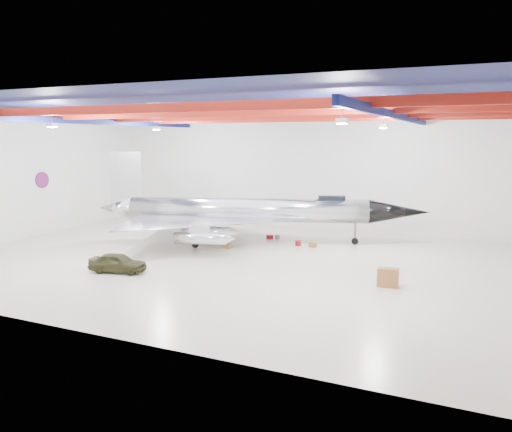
% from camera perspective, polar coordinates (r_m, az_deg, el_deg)
% --- Properties ---
extents(floor, '(40.00, 40.00, 0.00)m').
position_cam_1_polar(floor, '(36.82, -3.50, -4.96)').
color(floor, beige).
rests_on(floor, ground).
extents(wall_back, '(40.00, 0.00, 40.00)m').
position_cam_1_polar(wall_back, '(49.63, 4.51, 5.05)').
color(wall_back, silver).
rests_on(wall_back, floor).
extents(wall_left, '(0.00, 30.00, 30.00)m').
position_cam_1_polar(wall_left, '(48.51, -25.07, 4.15)').
color(wall_left, silver).
rests_on(wall_left, floor).
extents(ceiling, '(40.00, 40.00, 0.00)m').
position_cam_1_polar(ceiling, '(35.81, -3.67, 12.38)').
color(ceiling, '#0A0F38').
rests_on(ceiling, wall_back).
extents(ceiling_structure, '(39.50, 29.50, 1.08)m').
position_cam_1_polar(ceiling_structure, '(35.78, -3.66, 11.30)').
color(ceiling_structure, maroon).
rests_on(ceiling_structure, ceiling).
extents(wall_roundel, '(0.10, 1.50, 1.50)m').
position_cam_1_polar(wall_roundel, '(49.83, -23.25, 3.80)').
color(wall_roundel, '#B21414').
rests_on(wall_roundel, wall_left).
extents(jet_aircraft, '(27.22, 20.31, 7.66)m').
position_cam_1_polar(jet_aircraft, '(42.18, -1.03, 0.31)').
color(jet_aircraft, silver).
rests_on(jet_aircraft, floor).
extents(jeep, '(4.03, 2.30, 1.29)m').
position_cam_1_polar(jeep, '(34.43, -15.53, -5.15)').
color(jeep, '#333319').
rests_on(jeep, floor).
extents(desk, '(1.29, 0.71, 1.14)m').
position_cam_1_polar(desk, '(31.02, 14.85, -6.82)').
color(desk, brown).
rests_on(desk, floor).
extents(crate_ply, '(0.61, 0.50, 0.42)m').
position_cam_1_polar(crate_ply, '(44.06, -7.53, -2.44)').
color(crate_ply, olive).
rests_on(crate_ply, floor).
extents(toolbox_red, '(0.60, 0.54, 0.34)m').
position_cam_1_polar(toolbox_red, '(44.11, 1.59, -2.40)').
color(toolbox_red, maroon).
rests_on(toolbox_red, floor).
extents(parts_bin, '(0.68, 0.61, 0.39)m').
position_cam_1_polar(parts_bin, '(40.97, 6.52, -3.29)').
color(parts_bin, olive).
rests_on(parts_bin, floor).
extents(crate_small, '(0.46, 0.41, 0.28)m').
position_cam_1_polar(crate_small, '(46.42, -8.59, -1.97)').
color(crate_small, '#59595B').
rests_on(crate_small, floor).
extents(tool_chest, '(0.56, 0.56, 0.43)m').
position_cam_1_polar(tool_chest, '(41.43, 4.84, -3.10)').
color(tool_chest, maroon).
rests_on(tool_chest, floor).
extents(oil_barrel, '(0.64, 0.53, 0.42)m').
position_cam_1_polar(oil_barrel, '(40.40, -3.28, -3.40)').
color(oil_barrel, olive).
rests_on(oil_barrel, floor).
extents(spares_box, '(0.47, 0.47, 0.37)m').
position_cam_1_polar(spares_box, '(44.03, 2.45, -2.41)').
color(spares_box, '#59595B').
rests_on(spares_box, floor).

